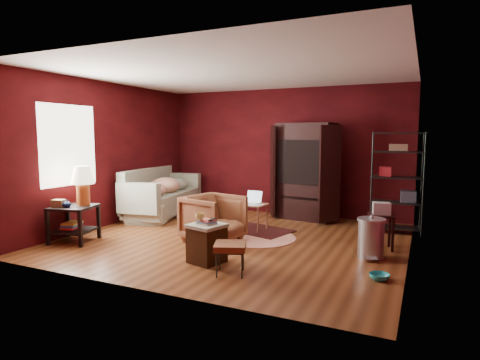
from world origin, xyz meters
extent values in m
cube|color=brown|center=(0.00, 0.00, -0.01)|extent=(5.50, 5.00, 0.02)
cube|color=white|center=(0.00, 0.00, 2.81)|extent=(5.50, 5.00, 0.02)
cube|color=#460A0C|center=(0.00, 2.51, 1.40)|extent=(5.50, 0.02, 2.80)
cube|color=#460A0C|center=(0.00, -2.51, 1.40)|extent=(5.50, 0.02, 2.80)
cube|color=#460A0C|center=(-2.76, 0.00, 1.40)|extent=(0.02, 5.00, 2.80)
cube|color=#460A0C|center=(2.76, 0.00, 1.40)|extent=(0.02, 5.00, 2.80)
cube|color=white|center=(-2.73, -1.00, 1.60)|extent=(0.02, 1.20, 1.40)
imported|color=#A0AA92|center=(-2.36, 1.13, 0.40)|extent=(1.15, 2.15, 0.81)
imported|color=black|center=(-0.26, -0.29, 0.43)|extent=(0.96, 1.00, 0.86)
imported|color=#B2B5B9|center=(2.26, -0.28, 0.12)|extent=(0.24, 0.11, 0.23)
imported|color=#26AAB5|center=(2.46, -1.01, 0.12)|extent=(0.26, 0.17, 0.25)
imported|color=#0D1D45|center=(-2.34, -1.43, 0.67)|extent=(0.15, 0.15, 0.13)
imported|color=#DFD66D|center=(0.11, -1.37, 0.67)|extent=(0.13, 0.11, 0.12)
cube|color=black|center=(-2.37, -1.28, 0.58)|extent=(0.78, 0.78, 0.04)
cube|color=black|center=(-2.37, -1.28, 0.19)|extent=(0.73, 0.73, 0.03)
cube|color=black|center=(-2.57, -1.63, 0.30)|extent=(0.07, 0.07, 0.59)
cube|color=black|center=(-2.02, -1.48, 0.30)|extent=(0.07, 0.07, 0.59)
cube|color=black|center=(-2.72, -1.08, 0.30)|extent=(0.07, 0.07, 0.59)
cube|color=black|center=(-2.17, -0.93, 0.30)|extent=(0.07, 0.07, 0.59)
cylinder|color=#C65E24|center=(-2.27, -1.15, 0.79)|extent=(0.26, 0.26, 0.36)
cone|color=#F2E5C6|center=(-2.27, -1.15, 1.12)|extent=(0.47, 0.47, 0.30)
cube|color=olive|center=(-2.48, -1.48, 0.67)|extent=(0.22, 0.17, 0.13)
cube|color=red|center=(-2.42, -1.30, 0.24)|extent=(0.30, 0.35, 0.03)
cube|color=#307BC2|center=(-2.41, -1.29, 0.28)|extent=(0.30, 0.35, 0.03)
cube|color=gold|center=(-2.40, -1.29, 0.31)|extent=(0.30, 0.35, 0.03)
cube|color=#A0AA92|center=(-2.30, 1.13, 0.31)|extent=(1.19, 2.20, 0.44)
cube|color=#A0AA92|center=(-2.68, 1.07, 0.60)|extent=(0.52, 2.09, 0.88)
cube|color=#A0AA92|center=(-2.14, 0.10, 0.55)|extent=(0.90, 0.33, 0.60)
cube|color=#A0AA92|center=(-2.46, 2.16, 0.55)|extent=(0.90, 0.33, 0.60)
ellipsoid|color=#C7451C|center=(-2.15, 0.54, 0.66)|extent=(0.65, 0.65, 0.31)
ellipsoid|color=#C7451C|center=(-2.24, 1.14, 0.68)|extent=(0.73, 0.73, 0.35)
ellipsoid|color=#A0AA92|center=(-2.33, 1.68, 0.64)|extent=(0.60, 0.60, 0.29)
cube|color=#3E230E|center=(0.19, -1.31, 0.25)|extent=(0.51, 0.51, 0.50)
cube|color=#A0AA92|center=(0.19, -1.31, 0.52)|extent=(0.55, 0.55, 0.05)
cube|color=beige|center=(0.19, -1.31, 0.56)|extent=(0.28, 0.24, 0.02)
cube|color=#476FA7|center=(0.19, -1.31, 0.58)|extent=(0.26, 0.21, 0.02)
cube|color=#BE5147|center=(0.19, -1.31, 0.60)|extent=(0.27, 0.24, 0.02)
cube|color=black|center=(0.27, -1.30, 0.62)|extent=(0.06, 0.15, 0.02)
cube|color=black|center=(0.70, -1.60, 0.36)|extent=(0.51, 0.51, 0.08)
cube|color=#252C2A|center=(0.70, -1.60, 0.31)|extent=(0.46, 0.46, 0.02)
cylinder|color=#252C2A|center=(0.61, -1.80, 0.16)|extent=(0.03, 0.03, 0.32)
cylinder|color=#252C2A|center=(0.90, -1.69, 0.16)|extent=(0.03, 0.03, 0.32)
cylinder|color=#252C2A|center=(0.49, -1.51, 0.16)|extent=(0.03, 0.03, 0.32)
cylinder|color=#252C2A|center=(0.79, -1.39, 0.16)|extent=(0.03, 0.03, 0.32)
cylinder|color=#F7E6CE|center=(0.30, 0.24, 0.01)|extent=(1.70, 1.70, 0.01)
cube|color=#4E1614|center=(0.11, 0.72, 0.02)|extent=(1.41, 1.12, 0.01)
cube|color=#A76C4C|center=(-0.02, 0.73, 0.49)|extent=(0.63, 0.48, 0.03)
cylinder|color=#A76C4C|center=(-0.30, 0.60, 0.24)|extent=(0.04, 0.04, 0.49)
cylinder|color=#A76C4C|center=(0.21, 0.53, 0.24)|extent=(0.04, 0.04, 0.49)
cylinder|color=#A76C4C|center=(-0.25, 0.93, 0.24)|extent=(0.04, 0.04, 0.49)
cylinder|color=#A76C4C|center=(0.25, 0.86, 0.24)|extent=(0.04, 0.04, 0.49)
cube|color=silver|center=(-0.02, 0.76, 0.51)|extent=(0.34, 0.25, 0.02)
cube|color=silver|center=(-0.01, 0.87, 0.62)|extent=(0.32, 0.11, 0.21)
cube|color=white|center=(-0.15, 0.65, 0.50)|extent=(0.23, 0.31, 0.00)
cube|color=white|center=(0.10, 0.63, 0.50)|extent=(0.28, 0.34, 0.00)
cube|color=black|center=(0.62, 2.17, 1.01)|extent=(1.25, 0.80, 2.02)
cube|color=black|center=(0.61, 2.07, 1.22)|extent=(1.02, 0.61, 0.91)
cube|color=black|center=(-0.05, 1.97, 1.01)|extent=(0.26, 0.45, 1.92)
cube|color=black|center=(1.21, 1.79, 1.01)|extent=(0.37, 0.39, 1.92)
cube|color=#2C2E31|center=(0.62, 2.12, 1.12)|extent=(0.73, 0.62, 0.55)
cube|color=black|center=(0.58, 1.85, 1.12)|extent=(0.53, 0.09, 0.43)
cube|color=black|center=(0.62, 2.12, 0.48)|extent=(1.02, 0.66, 0.05)
cylinder|color=#252C2A|center=(2.04, 1.42, 0.92)|extent=(0.03, 0.03, 1.83)
cylinder|color=#252C2A|center=(2.89, 1.50, 0.92)|extent=(0.03, 0.03, 1.83)
cylinder|color=#252C2A|center=(2.01, 1.79, 0.92)|extent=(0.03, 0.03, 1.83)
cylinder|color=#252C2A|center=(2.86, 1.87, 0.92)|extent=(0.03, 0.03, 1.83)
cube|color=#252C2A|center=(2.45, 1.64, 0.10)|extent=(0.93, 0.47, 0.03)
cube|color=#252C2A|center=(2.45, 1.64, 0.56)|extent=(0.93, 0.47, 0.03)
cube|color=#252C2A|center=(2.45, 1.64, 1.02)|extent=(0.93, 0.47, 0.03)
cube|color=#252C2A|center=(2.45, 1.64, 1.47)|extent=(0.93, 0.47, 0.03)
cube|color=#252C2A|center=(2.45, 1.64, 1.81)|extent=(0.93, 0.47, 0.03)
cube|color=maroon|center=(2.25, 1.63, 1.12)|extent=(0.23, 0.27, 0.16)
cube|color=#363743|center=(2.65, 1.66, 0.68)|extent=(0.28, 0.28, 0.20)
cube|color=#876951|center=(2.45, 1.64, 1.56)|extent=(0.32, 0.23, 0.12)
cube|color=black|center=(2.32, 0.43, 0.53)|extent=(0.44, 0.44, 0.04)
cube|color=black|center=(2.20, 0.24, 0.27)|extent=(0.04, 0.04, 0.53)
cube|color=black|center=(2.51, 0.31, 0.27)|extent=(0.04, 0.04, 0.53)
cube|color=black|center=(2.13, 0.54, 0.27)|extent=(0.04, 0.04, 0.53)
cube|color=black|center=(2.44, 0.62, 0.27)|extent=(0.04, 0.04, 0.53)
cube|color=silver|center=(2.32, 0.43, 0.64)|extent=(0.30, 0.26, 0.18)
cylinder|color=silver|center=(2.24, -0.13, 0.27)|extent=(0.47, 0.47, 0.55)
cylinder|color=silver|center=(2.24, -0.13, 0.56)|extent=(0.52, 0.52, 0.04)
sphere|color=silver|center=(2.24, -0.13, 0.60)|extent=(0.07, 0.07, 0.05)
camera|label=1|loc=(2.91, -6.06, 1.77)|focal=30.00mm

